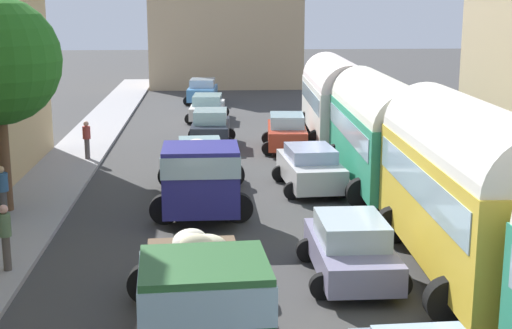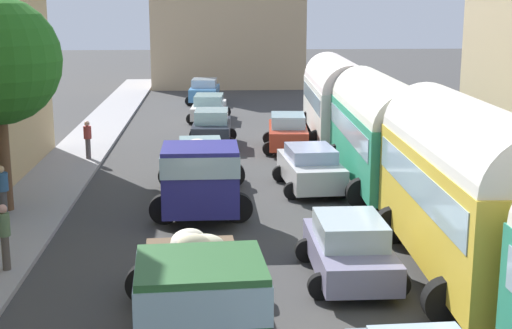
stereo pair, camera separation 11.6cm
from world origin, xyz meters
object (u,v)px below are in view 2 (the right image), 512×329
Objects in this scene: parked_bus_1 at (468,182)px; pedestrian_0 at (4,234)px; car_0 at (201,159)px; car_6 at (310,168)px; cargo_truck_1 at (201,174)px; cargo_truck_0 at (198,297)px; pedestrian_1 at (2,191)px; car_1 at (212,128)px; car_5 at (349,248)px; parked_bus_2 at (381,127)px; parked_bus_3 at (337,96)px; car_3 at (204,91)px; car_2 at (209,107)px; pedestrian_4 at (88,138)px; car_7 at (288,132)px.

pedestrian_0 is (-11.10, 0.82, -1.33)m from parked_bus_1.
car_0 is 4.34m from car_6.
cargo_truck_0 is at bearing -89.73° from cargo_truck_1.
pedestrian_1 is at bearing 123.29° from cargo_truck_0.
cargo_truck_0 is at bearing -90.94° from car_1.
pedestrian_1 is (-9.57, 5.20, 0.24)m from car_5.
parked_bus_1 is 9.00m from parked_bus_2.
parked_bus_3 is 15.45m from car_3.
cargo_truck_1 is 11.11m from car_1.
car_0 is 1.09× the size of car_5.
parked_bus_2 is 12.96m from pedestrian_1.
cargo_truck_0 is 28.54m from car_2.
pedestrian_4 is (-11.19, 4.94, -1.20)m from parked_bus_2.
car_5 is 16.21m from pedestrian_4.
parked_bus_3 is at bearing 45.82° from pedestrian_1.
car_6 is at bearing 106.27° from parked_bus_1.
car_7 is at bearing -141.50° from parked_bus_3.
parked_bus_3 reaches higher than car_1.
cargo_truck_0 is 1.74× the size of car_5.
car_1 is 6.12m from pedestrian_4.
car_3 reaches higher than car_6.
parked_bus_3 is 2.14× the size of car_6.
parked_bus_2 is 1.38× the size of cargo_truck_0.
car_1 is (0.39, 11.10, -0.41)m from cargo_truck_1.
car_7 is at bearing -76.56° from car_3.
car_5 is at bearing -91.58° from car_6.
cargo_truck_0 is 5.34m from car_5.
cargo_truck_1 is 10.56m from car_7.
car_7 is 17.35m from pedestrian_0.
parked_bus_2 reaches higher than parked_bus_3.
car_5 is 2.22× the size of pedestrian_1.
cargo_truck_1 reaches higher than car_5.
cargo_truck_1 is (-6.40, -2.90, -0.95)m from parked_bus_2.
parked_bus_3 is at bearing 73.79° from cargo_truck_0.
car_6 is 11.65m from pedestrian_0.
parked_bus_1 is 4.88× the size of pedestrian_1.
pedestrian_4 is (-8.40, 13.86, 0.24)m from car_5.
car_2 is at bearing 112.05° from car_7.
pedestrian_1 reaches higher than car_3.
cargo_truck_0 is 3.95× the size of pedestrian_4.
parked_bus_3 reaches higher than pedestrian_1.
car_6 is at bearing 42.74° from pedestrian_0.
car_2 is at bearing 64.78° from pedestrian_4.
car_3 is (-0.29, 7.30, 0.07)m from car_2.
car_3 is (0.03, 21.36, 0.06)m from car_0.
car_0 is 1.03× the size of car_7.
cargo_truck_0 is (-6.36, -12.86, -0.94)m from parked_bus_2.
car_1 is 2.18× the size of pedestrian_0.
car_0 is at bearing 154.17° from car_6.
car_7 is 2.35× the size of pedestrian_1.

